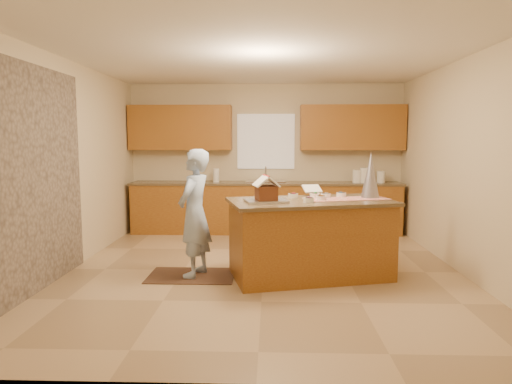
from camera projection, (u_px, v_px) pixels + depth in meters
floor at (263, 271)px, 5.87m from camera, size 5.50×5.50×0.00m
ceiling at (264, 56)px, 5.56m from camera, size 5.50×5.50×0.00m
wall_back at (266, 158)px, 8.44m from camera, size 5.50×5.50×0.00m
wall_front at (256, 190)px, 2.98m from camera, size 5.50×5.50×0.00m
wall_left at (68, 166)px, 5.80m from camera, size 5.50×5.50×0.00m
wall_right at (465, 167)px, 5.63m from camera, size 5.50×5.50×0.00m
stone_accent at (38, 179)px, 5.01m from camera, size 0.00×2.50×2.50m
window_curtain at (266, 142)px, 8.38m from camera, size 1.05×0.03×1.00m
back_counter_base at (266, 209)px, 8.25m from camera, size 4.80×0.60×0.88m
back_counter_top at (266, 183)px, 8.20m from camera, size 4.85×0.63×0.04m
upper_cabinet_left at (181, 128)px, 8.25m from camera, size 1.85×0.35×0.80m
upper_cabinet_right at (352, 128)px, 8.15m from camera, size 1.85×0.35×0.80m
sink at (266, 184)px, 8.20m from camera, size 0.70×0.45×0.12m
faucet at (266, 174)px, 8.36m from camera, size 0.03×0.03×0.28m
island_base at (310, 240)px, 5.57m from camera, size 2.04×1.37×0.91m
island_top at (311, 202)px, 5.52m from camera, size 2.14×1.47×0.04m
table_runner at (346, 199)px, 5.62m from camera, size 1.10×0.62×0.01m
baking_tray at (266, 201)px, 5.34m from camera, size 0.55×0.46×0.03m
cookbook at (312, 189)px, 5.92m from camera, size 0.26×0.23×0.10m
tinsel_tree at (371, 175)px, 5.71m from camera, size 0.28×0.28×0.57m
rug at (192, 276)px, 5.63m from camera, size 1.06×0.69×0.01m
boy at (195, 213)px, 5.54m from camera, size 0.51×0.65×1.56m
canister_a at (357, 176)px, 8.13m from camera, size 0.16×0.16×0.23m
canister_b at (365, 175)px, 8.12m from camera, size 0.18×0.18×0.27m
canister_c at (381, 177)px, 8.12m from camera, size 0.14×0.14×0.20m
paper_towel at (216, 175)px, 8.21m from camera, size 0.11×0.11×0.25m
gingerbread_house at (266, 191)px, 5.33m from camera, size 0.35×0.35×0.29m
candy_bowls at (318, 197)px, 5.63m from camera, size 0.75×0.65×0.06m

